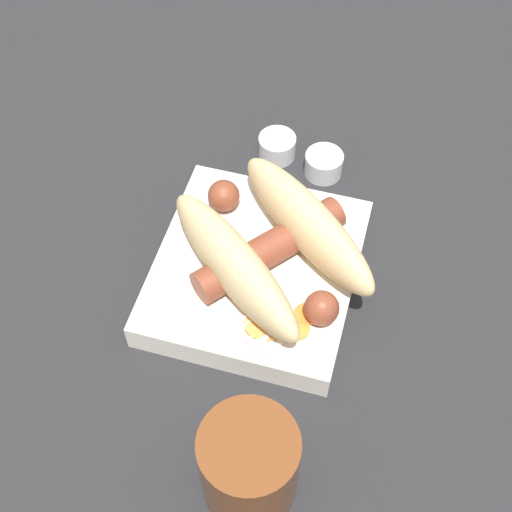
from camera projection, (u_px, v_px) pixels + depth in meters
name	position (u px, v px, depth m)	size (l,w,h in m)	color
ground_plane	(256.00, 280.00, 0.69)	(3.00, 3.00, 0.00)	#232326
food_tray	(256.00, 271.00, 0.68)	(0.20, 0.18, 0.03)	silver
bread_roll	(272.00, 244.00, 0.64)	(0.21, 0.22, 0.06)	#DBBC84
sausage	(270.00, 249.00, 0.65)	(0.14, 0.15, 0.03)	brown
pickled_veggies	(266.00, 327.00, 0.62)	(0.07, 0.07, 0.01)	orange
condiment_cup_near	(324.00, 165.00, 0.76)	(0.04, 0.04, 0.03)	silver
condiment_cup_far	(277.00, 148.00, 0.77)	(0.04, 0.04, 0.03)	silver
drink_glass	(249.00, 466.00, 0.54)	(0.08, 0.08, 0.09)	brown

